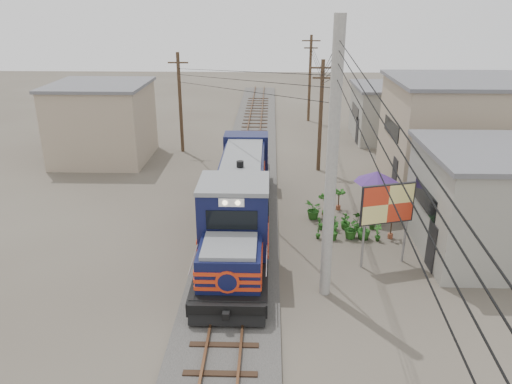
{
  "coord_description": "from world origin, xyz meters",
  "views": [
    {
      "loc": [
        1.4,
        -16.8,
        10.41
      ],
      "look_at": [
        0.76,
        4.28,
        2.2
      ],
      "focal_mm": 35.0,
      "sensor_mm": 36.0,
      "label": 1
    }
  ],
  "objects_px": {
    "billboard": "(388,206)",
    "market_umbrella": "(377,177)",
    "vendor": "(370,207)",
    "locomotive": "(240,201)"
  },
  "relations": [
    {
      "from": "market_umbrella",
      "to": "vendor",
      "type": "height_order",
      "value": "market_umbrella"
    },
    {
      "from": "billboard",
      "to": "market_umbrella",
      "type": "bearing_deg",
      "value": 67.15
    },
    {
      "from": "locomotive",
      "to": "vendor",
      "type": "bearing_deg",
      "value": 13.49
    },
    {
      "from": "billboard",
      "to": "market_umbrella",
      "type": "relative_size",
      "value": 1.46
    },
    {
      "from": "locomotive",
      "to": "market_umbrella",
      "type": "height_order",
      "value": "locomotive"
    },
    {
      "from": "market_umbrella",
      "to": "locomotive",
      "type": "bearing_deg",
      "value": -162.27
    },
    {
      "from": "locomotive",
      "to": "vendor",
      "type": "xyz_separation_m",
      "value": [
        6.36,
        1.52,
        -0.87
      ]
    },
    {
      "from": "market_umbrella",
      "to": "vendor",
      "type": "distance_m",
      "value": 1.54
    },
    {
      "from": "locomotive",
      "to": "vendor",
      "type": "relative_size",
      "value": 9.71
    },
    {
      "from": "billboard",
      "to": "vendor",
      "type": "relative_size",
      "value": 2.32
    }
  ]
}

